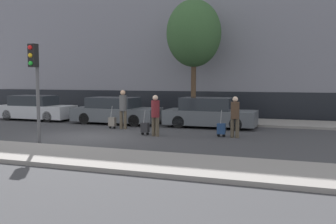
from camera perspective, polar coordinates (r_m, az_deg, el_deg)
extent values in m
plane|color=#38383A|center=(15.59, -11.91, -3.73)|extent=(80.00, 80.00, 0.00)
cube|color=gray|center=(12.58, -20.90, -5.76)|extent=(28.00, 2.50, 0.12)
cube|color=gray|center=(21.81, -2.28, -0.99)|extent=(28.00, 3.00, 0.12)
cube|color=slate|center=(25.72, 1.04, 14.25)|extent=(28.00, 3.49, 12.93)
cube|color=black|center=(23.77, -0.33, 1.30)|extent=(27.44, 0.06, 1.60)
cube|color=#B7BABF|center=(22.85, -19.43, 0.09)|extent=(4.43, 1.72, 0.70)
cube|color=#23282D|center=(22.92, -19.82, 1.68)|extent=(2.43, 1.51, 0.57)
cylinder|color=black|center=(21.42, -17.85, -0.69)|extent=(0.60, 0.18, 0.60)
cylinder|color=black|center=(22.65, -15.49, -0.34)|extent=(0.60, 0.18, 0.60)
cylinder|color=black|center=(23.18, -23.25, -0.44)|extent=(0.60, 0.18, 0.60)
cylinder|color=black|center=(24.33, -20.79, -0.12)|extent=(0.60, 0.18, 0.60)
cube|color=#4C5156|center=(19.95, -7.83, -0.35)|extent=(4.56, 1.89, 0.70)
cube|color=#23282D|center=(19.98, -8.31, 1.45)|extent=(2.51, 1.67, 0.55)
cylinder|color=black|center=(18.58, -5.15, -1.31)|extent=(0.60, 0.18, 0.60)
cylinder|color=black|center=(20.14, -3.12, -0.81)|extent=(0.60, 0.18, 0.60)
cylinder|color=black|center=(19.93, -12.57, -0.98)|extent=(0.60, 0.18, 0.60)
cylinder|color=black|center=(21.39, -10.13, -0.54)|extent=(0.60, 0.18, 0.60)
cube|color=#4C5156|center=(18.31, 6.46, -0.81)|extent=(4.41, 1.76, 0.70)
cube|color=#23282D|center=(18.30, 5.94, 1.24)|extent=(2.43, 1.55, 0.61)
cylinder|color=black|center=(17.30, 10.27, -1.84)|extent=(0.60, 0.18, 0.60)
cylinder|color=black|center=(18.85, 11.05, -1.29)|extent=(0.60, 0.18, 0.60)
cylinder|color=black|center=(17.94, 1.62, -1.52)|extent=(0.60, 0.18, 0.60)
cylinder|color=black|center=(19.44, 3.06, -1.02)|extent=(0.60, 0.18, 0.60)
cylinder|color=#4C4233|center=(17.79, -7.15, -1.20)|extent=(0.15, 0.15, 0.85)
cylinder|color=#4C4233|center=(17.72, -6.55, -1.22)|extent=(0.15, 0.15, 0.85)
cylinder|color=#4C4C4C|center=(17.69, -6.88, 1.36)|extent=(0.34, 0.34, 0.74)
sphere|color=tan|center=(17.66, -6.89, 2.95)|extent=(0.24, 0.24, 0.24)
cube|color=slate|center=(17.97, -8.49, -1.47)|extent=(0.32, 0.24, 0.41)
cylinder|color=black|center=(18.05, -8.79, -2.30)|extent=(0.12, 0.03, 0.12)
cylinder|color=black|center=(17.95, -8.16, -2.34)|extent=(0.12, 0.03, 0.12)
cylinder|color=gray|center=(17.86, -8.61, 0.04)|extent=(0.02, 0.19, 0.53)
cylinder|color=#4C4233|center=(15.45, -2.22, -2.23)|extent=(0.15, 0.15, 0.79)
cylinder|color=#4C4233|center=(15.33, -1.63, -2.28)|extent=(0.15, 0.15, 0.79)
cylinder|color=maroon|center=(15.31, -1.94, 0.48)|extent=(0.34, 0.34, 0.69)
sphere|color=beige|center=(15.29, -1.94, 2.18)|extent=(0.22, 0.22, 0.22)
cube|color=#262628|center=(15.74, -3.52, -2.36)|extent=(0.32, 0.24, 0.40)
cylinder|color=black|center=(15.82, -3.89, -3.29)|extent=(0.12, 0.03, 0.12)
cylinder|color=black|center=(15.73, -3.14, -3.33)|extent=(0.12, 0.03, 0.12)
cylinder|color=gray|center=(15.62, -3.63, -0.66)|extent=(0.02, 0.19, 0.53)
cylinder|color=#4C4233|center=(15.26, 9.77, -2.42)|extent=(0.15, 0.15, 0.77)
cylinder|color=#4C4233|center=(15.23, 10.51, -2.45)|extent=(0.15, 0.15, 0.77)
cylinder|color=#473323|center=(15.17, 10.18, 0.26)|extent=(0.34, 0.34, 0.67)
sphere|color=beige|center=(15.14, 10.21, 1.93)|extent=(0.22, 0.22, 0.22)
cube|color=navy|center=(15.36, 8.12, -2.54)|extent=(0.32, 0.24, 0.43)
cylinder|color=black|center=(15.42, 7.70, -3.53)|extent=(0.12, 0.03, 0.12)
cylinder|color=black|center=(15.38, 8.52, -3.57)|extent=(0.12, 0.03, 0.12)
cylinder|color=gray|center=(15.23, 8.09, -0.74)|extent=(0.02, 0.19, 0.53)
cylinder|color=#515154|center=(13.96, -19.22, 2.43)|extent=(0.12, 0.12, 3.56)
cube|color=black|center=(13.84, -19.85, 8.10)|extent=(0.28, 0.24, 0.80)
sphere|color=red|center=(13.74, -20.29, 9.22)|extent=(0.15, 0.15, 0.15)
sphere|color=gold|center=(13.72, -20.25, 8.11)|extent=(0.15, 0.15, 0.15)
sphere|color=green|center=(13.71, -20.22, 7.00)|extent=(0.15, 0.15, 0.15)
cylinder|color=#4C3826|center=(21.01, 3.90, 3.53)|extent=(0.28, 0.28, 3.36)
ellipsoid|color=#33562D|center=(21.15, 3.95, 11.87)|extent=(3.03, 3.03, 3.70)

